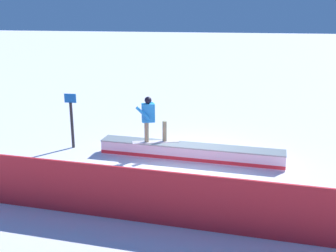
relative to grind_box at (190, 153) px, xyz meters
name	(u,v)px	position (x,y,z in m)	size (l,w,h in m)	color
ground_plane	(190,160)	(0.00, 0.00, -0.23)	(120.00, 120.00, 0.00)	white
grind_box	(190,153)	(0.00, 0.00, 0.00)	(5.85, 1.20, 0.50)	white
snowboarder	(150,118)	(1.28, -0.07, 1.08)	(1.51, 0.74, 1.48)	silver
safety_fence	(171,199)	(0.00, 4.11, 0.42)	(10.45, 0.06, 1.29)	red
trail_marker	(72,119)	(4.09, -0.56, 0.78)	(0.40, 0.10, 1.88)	#262628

